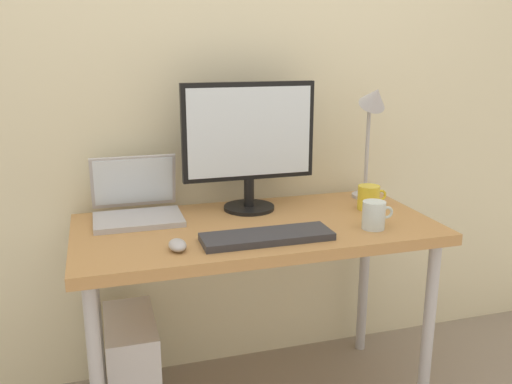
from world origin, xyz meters
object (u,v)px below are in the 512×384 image
object	(u,v)px
keyboard	(267,237)
desk	(256,243)
mouse	(177,245)
coffee_mug	(369,197)
laptop	(136,203)
monitor	(249,139)
computer_tower	(133,371)
desk_lamp	(373,116)
glass_cup	(374,215)

from	to	relation	value
keyboard	desk	bearing A→B (deg)	85.59
mouse	coffee_mug	xyz separation A→B (m)	(0.79, 0.23, 0.03)
mouse	laptop	bearing A→B (deg)	104.08
monitor	coffee_mug	bearing A→B (deg)	-16.20
monitor	computer_tower	xyz separation A→B (m)	(-0.49, -0.14, -0.83)
laptop	desk	bearing A→B (deg)	-26.04
desk_lamp	keyboard	xyz separation A→B (m)	(-0.56, -0.36, -0.34)
desk	keyboard	xyz separation A→B (m)	(-0.01, -0.17, 0.09)
monitor	laptop	world-z (taller)	monitor
mouse	computer_tower	distance (m)	0.62
desk_lamp	laptop	bearing A→B (deg)	178.95
computer_tower	coffee_mug	bearing A→B (deg)	0.64
keyboard	coffee_mug	bearing A→B (deg)	24.31
monitor	computer_tower	bearing A→B (deg)	-163.94
monitor	computer_tower	size ratio (longest dim) A/B	1.23
glass_cup	desk	bearing A→B (deg)	156.39
keyboard	mouse	xyz separation A→B (m)	(-0.30, -0.01, 0.01)
desk_lamp	glass_cup	world-z (taller)	desk_lamp
laptop	keyboard	world-z (taller)	laptop
desk	coffee_mug	xyz separation A→B (m)	(0.48, 0.05, 0.12)
monitor	glass_cup	bearing A→B (deg)	-44.22
computer_tower	monitor	bearing A→B (deg)	16.06
laptop	desk_lamp	distance (m)	1.00
laptop	keyboard	size ratio (longest dim) A/B	0.73
keyboard	coffee_mug	size ratio (longest dim) A/B	3.63
desk	mouse	bearing A→B (deg)	-150.01
desk_lamp	computer_tower	distance (m)	1.36
desk_lamp	computer_tower	size ratio (longest dim) A/B	1.17
desk	glass_cup	xyz separation A→B (m)	(0.38, -0.17, 0.12)
desk_lamp	keyboard	distance (m)	0.75
monitor	mouse	world-z (taller)	monitor
monitor	desk_lamp	size ratio (longest dim) A/B	1.05
computer_tower	laptop	bearing A→B (deg)	69.56
desk_lamp	keyboard	world-z (taller)	desk_lamp
mouse	glass_cup	bearing A→B (deg)	1.04
monitor	mouse	size ratio (longest dim) A/B	5.75
computer_tower	desk_lamp	bearing A→B (deg)	8.02
monitor	coffee_mug	xyz separation A→B (m)	(0.45, -0.13, -0.23)
monitor	mouse	distance (m)	0.56
laptop	desk_lamp	bearing A→B (deg)	-1.05
monitor	coffee_mug	size ratio (longest dim) A/B	4.27
desk_lamp	mouse	distance (m)	0.99
keyboard	glass_cup	size ratio (longest dim) A/B	3.78
keyboard	glass_cup	xyz separation A→B (m)	(0.40, 0.01, 0.04)
desk_lamp	computer_tower	world-z (taller)	desk_lamp
monitor	desk	bearing A→B (deg)	-98.12
glass_cup	coffee_mug	bearing A→B (deg)	66.43
desk	glass_cup	size ratio (longest dim) A/B	11.14
laptop	glass_cup	world-z (taller)	laptop
desk	computer_tower	world-z (taller)	desk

